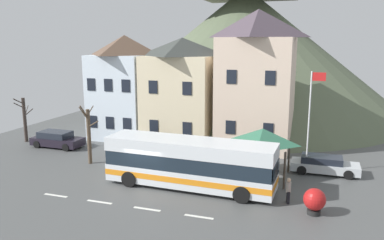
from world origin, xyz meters
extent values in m
cube|color=#4C4E4E|center=(0.00, 0.00, -0.03)|extent=(40.00, 60.00, 0.06)
cube|color=silver|center=(-4.50, -2.83, 0.00)|extent=(1.60, 0.20, 0.01)
cube|color=silver|center=(-1.50, -2.83, 0.00)|extent=(1.60, 0.20, 0.01)
cube|color=silver|center=(1.50, -2.83, 0.00)|extent=(1.60, 0.20, 0.01)
cube|color=silver|center=(4.50, -2.83, 0.00)|extent=(1.60, 0.20, 0.01)
cube|color=silver|center=(-7.65, 12.23, 3.91)|extent=(5.20, 6.47, 7.82)
pyramid|color=brown|center=(-7.65, 12.23, 8.73)|extent=(5.20, 6.47, 1.83)
cube|color=black|center=(-9.38, 8.97, 1.87)|extent=(0.80, 0.06, 1.10)
cube|color=black|center=(-7.65, 8.97, 1.87)|extent=(0.80, 0.06, 1.10)
cube|color=black|center=(-5.91, 8.97, 1.87)|extent=(0.80, 0.06, 1.10)
cube|color=black|center=(-9.38, 8.97, 5.27)|extent=(0.80, 0.06, 1.10)
cube|color=black|center=(-7.65, 8.97, 5.27)|extent=(0.80, 0.06, 1.10)
cube|color=black|center=(-5.91, 8.97, 5.27)|extent=(0.80, 0.06, 1.10)
cube|color=beige|center=(-1.80, 12.08, 3.90)|extent=(6.11, 6.17, 7.81)
pyramid|color=#363B38|center=(-1.80, 12.08, 8.60)|extent=(6.11, 6.17, 1.59)
cube|color=black|center=(-3.32, 8.97, 1.87)|extent=(0.80, 0.06, 1.10)
cube|color=black|center=(-0.27, 8.97, 1.87)|extent=(0.80, 0.06, 1.10)
cube|color=black|center=(-3.32, 8.97, 5.26)|extent=(0.80, 0.06, 1.10)
cube|color=black|center=(-0.27, 8.97, 5.26)|extent=(0.80, 0.06, 1.10)
cube|color=beige|center=(4.96, 11.95, 4.69)|extent=(6.04, 5.90, 9.38)
pyramid|color=#483D47|center=(4.96, 11.95, 10.53)|extent=(6.04, 5.90, 2.29)
cube|color=black|center=(3.45, 8.97, 2.24)|extent=(0.80, 0.06, 1.10)
cube|color=black|center=(6.47, 8.97, 2.24)|extent=(0.80, 0.06, 1.10)
cube|color=black|center=(3.45, 8.97, 6.32)|extent=(0.80, 0.06, 1.10)
cube|color=black|center=(6.47, 8.97, 6.32)|extent=(0.80, 0.06, 1.10)
cone|color=#556148|center=(0.55, 29.12, 7.88)|extent=(39.83, 39.83, 15.76)
cube|color=silver|center=(2.68, 0.97, 0.79)|extent=(10.75, 2.90, 1.07)
cube|color=orange|center=(2.68, 0.97, 0.84)|extent=(10.77, 2.92, 0.36)
cube|color=#19232D|center=(2.68, 0.97, 1.78)|extent=(10.65, 2.86, 0.91)
cube|color=silver|center=(2.68, 0.97, 2.65)|extent=(10.75, 2.90, 0.85)
cube|color=#19232D|center=(8.04, 0.80, 1.78)|extent=(0.13, 2.15, 0.87)
cylinder|color=black|center=(6.35, 2.09, 0.50)|extent=(1.01, 0.31, 1.00)
cylinder|color=black|center=(6.27, -0.37, 0.50)|extent=(1.01, 0.31, 1.00)
cylinder|color=black|center=(-0.90, 2.32, 0.50)|extent=(1.01, 0.31, 1.00)
cylinder|color=black|center=(-0.98, -0.14, 0.50)|extent=(1.01, 0.31, 1.00)
cylinder|color=#473D33|center=(5.06, 5.86, 1.20)|extent=(0.14, 0.14, 2.40)
cylinder|color=#473D33|center=(8.36, 5.86, 1.20)|extent=(0.14, 0.14, 2.40)
cylinder|color=#473D33|center=(5.06, 2.56, 1.20)|extent=(0.14, 0.14, 2.40)
cylinder|color=#473D33|center=(8.36, 2.56, 1.20)|extent=(0.14, 0.14, 2.40)
pyramid|color=#2E674C|center=(6.71, 4.21, 2.90)|extent=(3.60, 3.60, 1.00)
cube|color=black|center=(-11.31, 6.30, 0.51)|extent=(4.51, 1.89, 0.66)
cube|color=#1E232D|center=(-11.54, 6.30, 1.11)|extent=(2.71, 1.65, 0.54)
cylinder|color=black|center=(-9.82, 7.18, 0.32)|extent=(0.64, 0.20, 0.64)
cylinder|color=black|center=(-9.83, 5.40, 0.32)|extent=(0.64, 0.20, 0.64)
cylinder|color=black|center=(-12.79, 7.20, 0.32)|extent=(0.64, 0.20, 0.64)
cylinder|color=black|center=(-12.80, 5.43, 0.32)|extent=(0.64, 0.20, 0.64)
cube|color=silver|center=(10.78, 6.49, 0.48)|extent=(4.57, 1.71, 0.59)
cube|color=#1E232D|center=(10.55, 6.49, 1.00)|extent=(2.75, 1.50, 0.45)
cylinder|color=black|center=(12.29, 7.30, 0.32)|extent=(0.64, 0.20, 0.64)
cylinder|color=black|center=(12.29, 5.67, 0.32)|extent=(0.64, 0.20, 0.64)
cylinder|color=black|center=(9.27, 7.30, 0.32)|extent=(0.64, 0.20, 0.64)
cylinder|color=black|center=(9.27, 5.67, 0.32)|extent=(0.64, 0.20, 0.64)
cube|color=silver|center=(-2.44, 7.31, 0.51)|extent=(3.93, 1.88, 0.66)
cube|color=#1E232D|center=(-2.63, 7.31, 1.07)|extent=(2.36, 1.65, 0.46)
cylinder|color=black|center=(-1.14, 8.19, 0.32)|extent=(0.64, 0.20, 0.64)
cylinder|color=black|center=(-1.15, 6.41, 0.32)|extent=(0.64, 0.20, 0.64)
cylinder|color=black|center=(-3.73, 8.21, 0.32)|extent=(0.64, 0.20, 0.64)
cylinder|color=black|center=(-3.74, 6.43, 0.32)|extent=(0.64, 0.20, 0.64)
cylinder|color=#38332D|center=(7.36, 3.11, 0.37)|extent=(0.15, 0.15, 0.75)
cylinder|color=#38332D|center=(7.37, 2.92, 0.37)|extent=(0.15, 0.15, 0.75)
cylinder|color=gray|center=(7.37, 3.02, 1.04)|extent=(0.30, 0.30, 0.69)
sphere|color=#9E7A60|center=(7.37, 3.02, 1.49)|extent=(0.20, 0.20, 0.20)
cylinder|color=black|center=(6.43, 3.46, 0.40)|extent=(0.12, 0.12, 0.79)
cylinder|color=black|center=(6.36, 3.28, 0.40)|extent=(0.12, 0.12, 0.79)
cylinder|color=#2D382D|center=(6.39, 3.37, 1.09)|extent=(0.31, 0.31, 0.69)
sphere|color=#D1AD89|center=(6.39, 3.37, 1.55)|extent=(0.23, 0.23, 0.23)
cylinder|color=black|center=(8.76, 0.56, 0.36)|extent=(0.17, 0.17, 0.72)
cylinder|color=black|center=(8.81, 0.37, 0.36)|extent=(0.17, 0.17, 0.72)
cylinder|color=gray|center=(8.79, 0.47, 0.97)|extent=(0.29, 0.29, 0.60)
sphere|color=#D1AD89|center=(8.79, 0.47, 1.38)|extent=(0.23, 0.23, 0.23)
cube|color=#473828|center=(6.52, 6.65, 0.45)|extent=(1.63, 0.45, 0.08)
cube|color=#473828|center=(6.52, 6.88, 0.67)|extent=(1.63, 0.06, 0.40)
cube|color=#2D2D33|center=(5.78, 6.65, 0.23)|extent=(0.08, 0.36, 0.45)
cube|color=#2D2D33|center=(7.25, 6.65, 0.23)|extent=(0.08, 0.36, 0.45)
cylinder|color=silver|center=(9.54, 5.96, 3.56)|extent=(0.10, 0.10, 7.12)
cube|color=red|center=(9.99, 5.96, 6.77)|extent=(0.90, 0.03, 0.56)
cylinder|color=black|center=(10.22, -0.58, 0.12)|extent=(0.71, 0.71, 0.25)
sphere|color=#B21919|center=(10.22, -0.58, 0.84)|extent=(1.18, 1.18, 1.18)
cylinder|color=brown|center=(-6.02, 3.20, 2.07)|extent=(0.29, 0.29, 4.15)
cylinder|color=brown|center=(-6.31, 3.46, 3.29)|extent=(0.69, 0.65, 0.89)
cylinder|color=brown|center=(-6.08, 2.83, 4.02)|extent=(0.21, 0.83, 1.06)
cylinder|color=brown|center=(-5.54, 3.09, 3.10)|extent=(1.04, 0.32, 0.62)
cylinder|color=brown|center=(-5.79, 3.23, 4.08)|extent=(0.53, 0.13, 0.76)
cylinder|color=brown|center=(-6.06, 2.75, 3.91)|extent=(0.15, 0.97, 1.14)
cylinder|color=#382D28|center=(-15.23, 6.91, 2.03)|extent=(0.30, 0.30, 4.07)
cylinder|color=#382D28|center=(-15.16, 7.41, 2.67)|extent=(0.23, 1.03, 0.58)
cylinder|color=#382D28|center=(-15.49, 6.61, 3.41)|extent=(0.62, 0.69, 0.58)
cylinder|color=#382D28|center=(-15.41, 7.40, 2.74)|extent=(0.43, 1.03, 0.97)
cylinder|color=#382D28|center=(-15.38, 6.49, 3.82)|extent=(0.40, 0.93, 0.62)
camera|label=1|loc=(10.12, -20.77, 9.05)|focal=35.98mm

